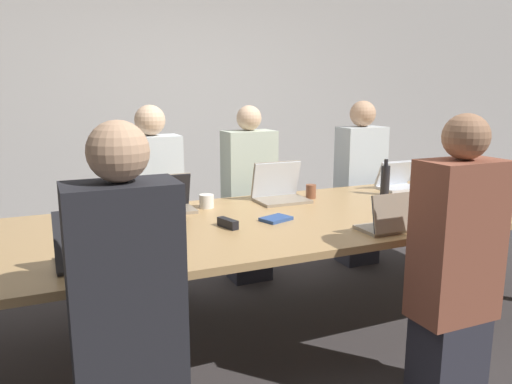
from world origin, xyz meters
name	(u,v)px	position (x,y,z in m)	size (l,w,h in m)	color
ground_plane	(275,335)	(0.00, 0.00, 0.00)	(24.00, 24.00, 0.00)	#383333
curtain_wall	(173,103)	(0.00, 2.38, 1.40)	(12.00, 0.06, 2.80)	#BCB7B2
conference_table	(276,226)	(0.00, 0.00, 0.72)	(4.55, 1.34, 0.77)	tan
laptop_far_right	(397,181)	(1.28, 0.44, 0.84)	(0.32, 0.22, 0.22)	silver
person_far_right	(360,185)	(1.29, 0.95, 0.71)	(0.40, 0.24, 1.45)	#2D2D38
bottle_far_right	(385,180)	(1.04, 0.29, 0.89)	(0.07, 0.07, 0.27)	black
laptop_near_midright	(393,220)	(0.45, -0.53, 0.84)	(0.33, 0.22, 0.22)	gray
person_near_midright	(455,268)	(0.49, -0.95, 0.70)	(0.40, 0.24, 1.44)	#2D2D38
laptop_far_midleft	(167,200)	(-0.56, 0.44, 0.84)	(0.33, 0.23, 0.24)	gray
person_far_midleft	(154,209)	(-0.56, 0.84, 0.70)	(0.40, 0.24, 1.44)	#2D2D38
cup_far_midleft	(207,201)	(-0.30, 0.43, 0.82)	(0.10, 0.10, 0.09)	white
laptop_near_left	(95,249)	(-1.10, -0.43, 0.85)	(0.33, 0.27, 0.27)	#333338
person_near_left	(128,321)	(-1.04, -0.89, 0.70)	(0.40, 0.24, 1.44)	#2D2D38
cup_near_left	(145,243)	(-0.86, -0.34, 0.82)	(0.08, 0.08, 0.10)	white
laptop_far_center	(279,190)	(0.23, 0.43, 0.85)	(0.36, 0.27, 0.27)	gray
person_far_center	(249,198)	(0.23, 0.97, 0.69)	(0.40, 0.24, 1.42)	#2D2D38
cup_far_center	(311,191)	(0.48, 0.41, 0.82)	(0.07, 0.07, 0.10)	brown
stapler	(228,223)	(-0.34, -0.08, 0.80)	(0.08, 0.16, 0.05)	black
notebook	(276,219)	(-0.03, -0.05, 0.78)	(0.21, 0.18, 0.02)	#2D4C8C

